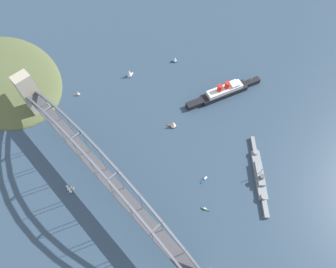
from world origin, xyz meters
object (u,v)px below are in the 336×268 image
(harbor_arch_bridge, at_px, (103,174))
(small_boat_5, at_px, (205,209))
(seaplane_taxiing_near_bridge, at_px, (70,189))
(small_boat_1, at_px, (129,73))
(small_boat_2, at_px, (78,93))
(small_boat_4, at_px, (173,124))
(small_boat_3, at_px, (175,59))
(ocean_liner, at_px, (224,92))
(naval_cruiser, at_px, (259,175))
(small_boat_0, at_px, (205,179))

(harbor_arch_bridge, relative_size, small_boat_5, 38.31)
(seaplane_taxiing_near_bridge, height_order, small_boat_1, small_boat_1)
(harbor_arch_bridge, bearing_deg, small_boat_2, 158.88)
(harbor_arch_bridge, bearing_deg, small_boat_4, 94.16)
(small_boat_1, distance_m, small_boat_3, 58.65)
(ocean_liner, xyz_separation_m, small_boat_2, (-113.45, -120.34, -2.54))
(seaplane_taxiing_near_bridge, distance_m, small_boat_1, 149.68)
(naval_cruiser, xyz_separation_m, small_boat_3, (-165.29, 45.36, 1.01))
(naval_cruiser, height_order, seaplane_taxiing_near_bridge, naval_cruiser)
(harbor_arch_bridge, height_order, small_boat_4, harbor_arch_bridge)
(small_boat_2, distance_m, small_boat_4, 115.93)
(ocean_liner, relative_size, small_boat_3, 10.91)
(small_boat_1, xyz_separation_m, small_boat_5, (171.81, -52.21, -4.72))
(small_boat_3, bearing_deg, small_boat_2, -108.48)
(harbor_arch_bridge, height_order, seaplane_taxiing_near_bridge, harbor_arch_bridge)
(harbor_arch_bridge, bearing_deg, small_boat_5, 33.14)
(small_boat_2, xyz_separation_m, small_boat_4, (104.85, 49.45, 1.57))
(small_boat_2, distance_m, small_boat_5, 190.70)
(harbor_arch_bridge, relative_size, small_boat_0, 26.87)
(small_boat_5, bearing_deg, ocean_liner, 124.55)
(naval_cruiser, height_order, small_boat_3, naval_cruiser)
(harbor_arch_bridge, xyz_separation_m, small_boat_1, (-92.88, 103.74, -26.22))
(ocean_liner, relative_size, small_boat_0, 7.98)
(seaplane_taxiing_near_bridge, relative_size, small_boat_2, 1.47)
(ocean_liner, distance_m, small_boat_0, 106.63)
(small_boat_0, bearing_deg, small_boat_4, 163.44)
(small_boat_2, bearing_deg, small_boat_0, 10.03)
(ocean_liner, distance_m, small_boat_5, 135.94)
(small_boat_3, bearing_deg, ocean_liner, 3.50)
(naval_cruiser, bearing_deg, small_boat_2, -160.96)
(small_boat_1, relative_size, small_boat_4, 1.14)
(small_boat_4, bearing_deg, small_boat_0, -16.56)
(small_boat_1, bearing_deg, small_boat_5, -16.90)
(small_boat_0, height_order, small_boat_2, small_boat_2)
(small_boat_2, relative_size, small_boat_4, 0.63)
(naval_cruiser, distance_m, small_boat_2, 215.79)
(naval_cruiser, xyz_separation_m, small_boat_0, (-33.96, -40.34, -2.17))
(harbor_arch_bridge, xyz_separation_m, small_boat_3, (-72.88, 158.86, -27.69))
(small_boat_0, distance_m, small_boat_4, 68.09)
(harbor_arch_bridge, bearing_deg, ocean_liner, 89.34)
(small_boat_0, bearing_deg, seaplane_taxiing_near_bridge, -128.59)
(ocean_liner, distance_m, seaplane_taxiing_near_bridge, 193.34)
(naval_cruiser, distance_m, seaplane_taxiing_near_bridge, 182.57)
(small_boat_1, xyz_separation_m, small_boat_2, (-18.69, -60.66, -2.41))
(small_boat_0, xyz_separation_m, small_boat_2, (-170.02, -30.08, 2.23))
(ocean_liner, xyz_separation_m, small_boat_0, (56.57, -90.27, -4.77))
(harbor_arch_bridge, height_order, naval_cruiser, harbor_arch_bridge)
(naval_cruiser, relative_size, small_boat_2, 10.12)
(small_boat_5, bearing_deg, small_boat_2, -177.46)
(naval_cruiser, bearing_deg, small_boat_3, 164.65)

